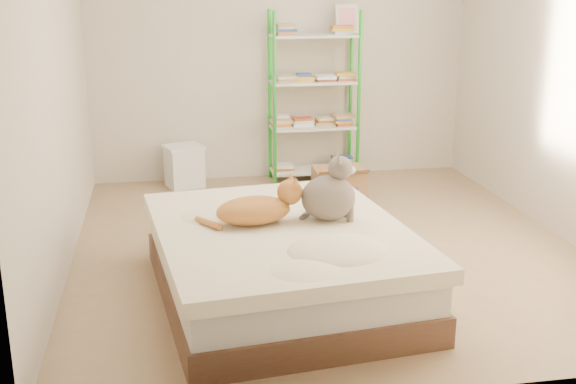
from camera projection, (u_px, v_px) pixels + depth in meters
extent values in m
cube|color=#926E55|center=(325.00, 246.00, 5.59)|extent=(3.80, 4.20, 0.01)
cube|color=beige|center=(280.00, 50.00, 7.20)|extent=(3.80, 0.01, 2.60)
cube|color=beige|center=(432.00, 140.00, 3.24)|extent=(3.80, 0.01, 2.60)
cube|color=beige|center=(55.00, 84.00, 4.90)|extent=(0.01, 4.20, 2.60)
cube|color=beige|center=(569.00, 72.00, 5.53)|extent=(0.01, 4.20, 2.60)
cube|color=#503126|center=(281.00, 283.00, 4.68)|extent=(1.70, 2.03, 0.19)
cube|color=silver|center=(281.00, 255.00, 4.62)|extent=(1.65, 1.97, 0.21)
cube|color=#FFEDCA|center=(281.00, 233.00, 4.58)|extent=(1.73, 2.07, 0.09)
cylinder|color=green|center=(275.00, 101.00, 6.95)|extent=(0.04, 0.04, 1.70)
cylinder|color=green|center=(270.00, 96.00, 7.25)|extent=(0.04, 0.04, 1.70)
cylinder|color=green|center=(359.00, 98.00, 7.09)|extent=(0.04, 0.04, 1.70)
cylinder|color=green|center=(351.00, 93.00, 7.39)|extent=(0.04, 0.04, 1.70)
cube|color=silver|center=(313.00, 170.00, 7.39)|extent=(0.86, 0.34, 0.02)
cube|color=silver|center=(313.00, 127.00, 7.26)|extent=(0.86, 0.34, 0.02)
cube|color=silver|center=(314.00, 82.00, 7.13)|extent=(0.86, 0.34, 0.02)
cube|color=silver|center=(314.00, 36.00, 7.00)|extent=(0.86, 0.34, 0.02)
cube|color=#A54729|center=(284.00, 166.00, 7.32)|extent=(0.20, 0.16, 0.09)
cube|color=#A54729|center=(342.00, 163.00, 7.42)|extent=(0.20, 0.16, 0.09)
cube|color=#A54729|center=(284.00, 122.00, 7.19)|extent=(0.20, 0.16, 0.09)
cube|color=#A54729|center=(304.00, 121.00, 7.22)|extent=(0.20, 0.16, 0.09)
cube|color=#A54729|center=(323.00, 121.00, 7.26)|extent=(0.20, 0.16, 0.09)
cube|color=#A54729|center=(343.00, 120.00, 7.29)|extent=(0.20, 0.16, 0.09)
cube|color=#A54729|center=(284.00, 77.00, 7.06)|extent=(0.20, 0.16, 0.09)
cube|color=#A54729|center=(304.00, 76.00, 7.10)|extent=(0.20, 0.16, 0.09)
cube|color=#A54729|center=(324.00, 76.00, 7.13)|extent=(0.20, 0.16, 0.09)
cube|color=#A54729|center=(344.00, 75.00, 7.16)|extent=(0.20, 0.16, 0.09)
cube|color=#A54729|center=(284.00, 30.00, 6.93)|extent=(0.20, 0.16, 0.09)
cube|color=#A54729|center=(345.00, 29.00, 7.03)|extent=(0.20, 0.16, 0.09)
cube|color=silver|center=(347.00, 19.00, 7.06)|extent=(0.22, 0.09, 0.28)
cube|color=red|center=(347.00, 19.00, 7.05)|extent=(0.17, 0.06, 0.21)
cube|color=olive|center=(339.00, 185.00, 6.63)|extent=(0.47, 0.38, 0.32)
cube|color=#5A297B|center=(345.00, 192.00, 6.46)|extent=(0.28, 0.02, 0.07)
cube|color=olive|center=(344.00, 173.00, 6.41)|extent=(0.46, 0.16, 0.10)
cube|color=white|center=(184.00, 168.00, 7.12)|extent=(0.40, 0.37, 0.38)
cube|color=white|center=(184.00, 147.00, 7.06)|extent=(0.44, 0.41, 0.03)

